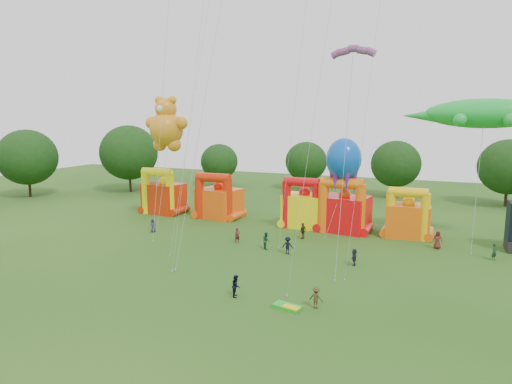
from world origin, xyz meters
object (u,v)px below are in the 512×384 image
at_px(octopus_kite, 342,173).
at_px(spectator_0, 153,226).
at_px(gecko_kite, 483,129).
at_px(teddy_bear_kite, 165,148).
at_px(bouncy_castle_0, 163,196).
at_px(bouncy_castle_2, 304,208).
at_px(spectator_4, 303,231).

height_order(octopus_kite, spectator_0, octopus_kite).
xyz_separation_m(gecko_kite, octopus_kite, (-14.24, -0.91, -5.11)).
bearing_deg(teddy_bear_kite, bouncy_castle_0, 128.14).
relative_size(bouncy_castle_2, gecko_kite, 0.41).
xyz_separation_m(octopus_kite, spectator_0, (-20.43, -8.10, -6.27)).
bearing_deg(bouncy_castle_0, gecko_kite, -1.15).
distance_m(bouncy_castle_0, teddy_bear_kite, 9.94).
distance_m(bouncy_castle_0, spectator_0, 11.23).
height_order(gecko_kite, octopus_kite, gecko_kite).
bearing_deg(bouncy_castle_0, bouncy_castle_2, -1.26).
relative_size(bouncy_castle_0, teddy_bear_kite, 0.41).
xyz_separation_m(gecko_kite, spectator_4, (-17.50, -5.01, -11.28)).
distance_m(bouncy_castle_2, spectator_4, 5.77).
xyz_separation_m(teddy_bear_kite, spectator_4, (18.11, -0.37, -8.72)).
distance_m(bouncy_castle_0, spectator_4, 23.18).
relative_size(teddy_bear_kite, octopus_kite, 1.44).
bearing_deg(octopus_kite, teddy_bear_kite, -170.09).
height_order(bouncy_castle_2, octopus_kite, octopus_kite).
xyz_separation_m(teddy_bear_kite, gecko_kite, (35.61, 4.64, 2.56)).
distance_m(teddy_bear_kite, gecko_kite, 36.00).
bearing_deg(teddy_bear_kite, spectator_4, -1.16).
bearing_deg(bouncy_castle_2, gecko_kite, -1.02).
bearing_deg(bouncy_castle_0, spectator_4, -14.55).
height_order(teddy_bear_kite, octopus_kite, teddy_bear_kite).
bearing_deg(bouncy_castle_2, teddy_bear_kite, -163.25).
bearing_deg(bouncy_castle_2, spectator_0, -149.10).
bearing_deg(bouncy_castle_0, spectator_0, -62.03).
relative_size(gecko_kite, spectator_4, 8.55).
distance_m(gecko_kite, spectator_0, 37.59).
distance_m(bouncy_castle_2, spectator_0, 18.28).
bearing_deg(gecko_kite, bouncy_castle_2, 178.98).
height_order(spectator_0, spectator_4, spectator_4).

